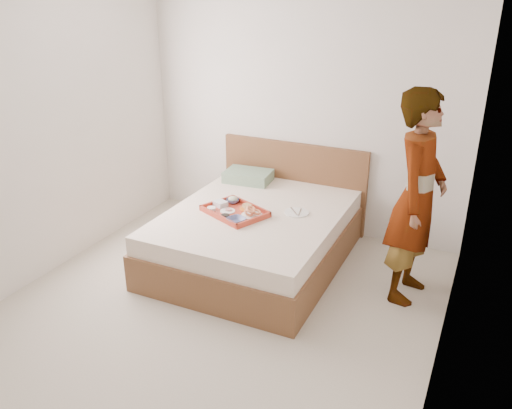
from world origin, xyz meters
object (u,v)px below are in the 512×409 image
object	(u,v)px
tray	(235,211)
dinner_plate	(297,213)
person	(417,198)
bed	(256,236)

from	to	relation	value
tray	dinner_plate	distance (m)	0.58
dinner_plate	person	distance (m)	1.15
bed	person	xyz separation A→B (m)	(1.45, 0.04, 0.64)
person	dinner_plate	bearing A→B (deg)	91.42
bed	tray	xyz separation A→B (m)	(-0.16, -0.13, 0.29)
bed	tray	size ratio (longest dim) A/B	3.50
bed	dinner_plate	bearing A→B (deg)	19.86
bed	person	bearing A→B (deg)	1.69
bed	dinner_plate	distance (m)	0.47
person	bed	bearing A→B (deg)	97.84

